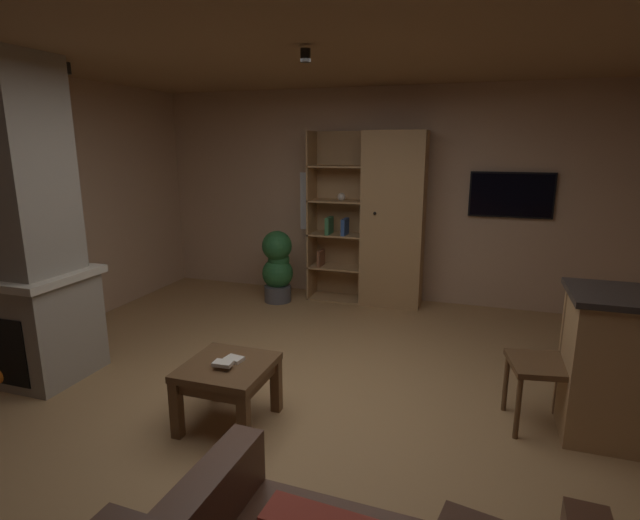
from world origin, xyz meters
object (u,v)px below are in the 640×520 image
(stone_fireplace, at_px, (18,240))
(potted_floor_plant, at_px, (278,265))
(table_book_0, at_px, (234,359))
(wall_mounted_tv, at_px, (511,195))
(dining_chair, at_px, (556,356))
(bookshelf_cabinet, at_px, (386,221))
(table_book_1, at_px, (223,363))
(coffee_table, at_px, (228,376))

(stone_fireplace, xyz_separation_m, potted_floor_plant, (1.19, 2.51, -0.71))
(table_book_0, bearing_deg, wall_mounted_tv, 59.33)
(dining_chair, bearing_deg, bookshelf_cabinet, 124.63)
(table_book_1, xyz_separation_m, potted_floor_plant, (-0.78, 2.76, -0.03))
(bookshelf_cabinet, xyz_separation_m, wall_mounted_tv, (1.39, 0.21, 0.33))
(table_book_0, bearing_deg, potted_floor_plant, 106.68)
(table_book_0, relative_size, dining_chair, 0.13)
(coffee_table, distance_m, dining_chair, 2.24)
(table_book_1, bearing_deg, table_book_0, 85.20)
(bookshelf_cabinet, xyz_separation_m, dining_chair, (1.62, -2.35, -0.50))
(stone_fireplace, bearing_deg, dining_chair, 6.73)
(potted_floor_plant, relative_size, wall_mounted_tv, 0.98)
(dining_chair, xyz_separation_m, potted_floor_plant, (-2.90, 2.02, -0.07))
(dining_chair, relative_size, wall_mounted_tv, 1.01)
(bookshelf_cabinet, height_order, potted_floor_plant, bookshelf_cabinet)
(stone_fireplace, distance_m, wall_mounted_tv, 4.91)
(stone_fireplace, relative_size, wall_mounted_tv, 2.84)
(stone_fireplace, distance_m, coffee_table, 2.12)
(stone_fireplace, height_order, table_book_0, stone_fireplace)
(potted_floor_plant, bearing_deg, table_book_0, -73.32)
(dining_chair, bearing_deg, potted_floor_plant, 145.10)
(stone_fireplace, xyz_separation_m, bookshelf_cabinet, (2.46, 2.84, -0.14))
(stone_fireplace, height_order, potted_floor_plant, stone_fireplace)
(coffee_table, bearing_deg, table_book_0, 66.69)
(coffee_table, height_order, table_book_1, table_book_1)
(coffee_table, relative_size, wall_mounted_tv, 0.66)
(stone_fireplace, bearing_deg, table_book_0, -3.45)
(stone_fireplace, height_order, table_book_1, stone_fireplace)
(table_book_0, distance_m, table_book_1, 0.13)
(table_book_1, bearing_deg, potted_floor_plant, 105.71)
(stone_fireplace, bearing_deg, coffee_table, -5.07)
(bookshelf_cabinet, relative_size, wall_mounted_tv, 2.27)
(dining_chair, distance_m, wall_mounted_tv, 2.70)
(stone_fireplace, relative_size, table_book_0, 20.89)
(potted_floor_plant, xyz_separation_m, wall_mounted_tv, (2.66, 0.54, 0.90))
(coffee_table, bearing_deg, potted_floor_plant, 105.90)
(stone_fireplace, relative_size, coffee_table, 4.32)
(bookshelf_cabinet, xyz_separation_m, table_book_0, (-0.49, -2.95, -0.56))
(table_book_1, bearing_deg, dining_chair, 19.06)
(stone_fireplace, distance_m, table_book_1, 2.09)
(dining_chair, bearing_deg, wall_mounted_tv, 95.27)
(coffee_table, distance_m, wall_mounted_tv, 3.87)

